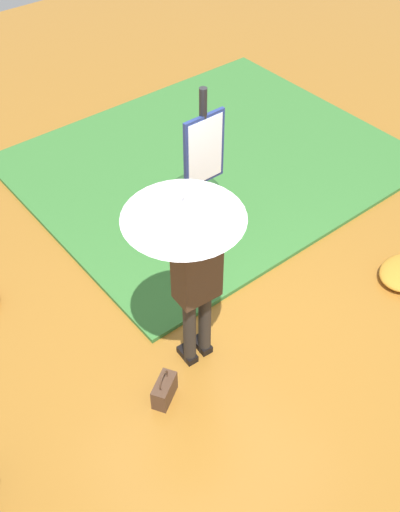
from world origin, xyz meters
TOP-DOWN VIEW (x-y plane):
  - ground_plane at (0.00, 0.00)m, footprint 18.00×18.00m
  - grass_verge at (-1.95, -2.41)m, footprint 4.80×4.00m
  - person_with_umbrella at (0.26, -0.02)m, footprint 0.96×0.96m
  - info_sign_post at (-0.49, -0.77)m, footprint 0.44×0.07m
  - handbag at (0.72, 0.16)m, footprint 0.33×0.28m
  - shrub_cluster at (-0.99, -1.62)m, footprint 0.78×0.71m

SIDE VIEW (x-z plane):
  - ground_plane at x=0.00m, z-range 0.00..0.00m
  - grass_verge at x=-1.95m, z-range 0.00..0.05m
  - handbag at x=0.72m, z-range -0.06..0.31m
  - shrub_cluster at x=-0.99m, z-range -0.02..0.62m
  - info_sign_post at x=-0.49m, z-range 0.29..2.59m
  - person_with_umbrella at x=0.26m, z-range 0.53..2.57m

